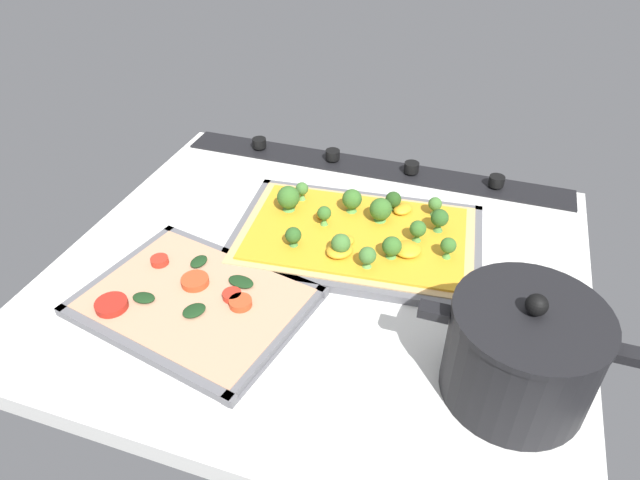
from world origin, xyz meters
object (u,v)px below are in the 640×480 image
at_px(cooking_pot, 521,353).
at_px(broccoli_pizza, 358,231).
at_px(baking_tray_front, 356,239).
at_px(veggie_pizza_back, 193,299).
at_px(baking_tray_back, 195,303).

bearing_deg(cooking_pot, broccoli_pizza, -42.00).
xyz_separation_m(baking_tray_front, cooking_pot, (-0.25, 0.22, 0.06)).
height_order(baking_tray_front, cooking_pot, cooking_pot).
distance_m(broccoli_pizza, veggie_pizza_back, 0.28).
bearing_deg(veggie_pizza_back, broccoli_pizza, -129.64).
relative_size(broccoli_pizza, veggie_pizza_back, 1.24).
distance_m(broccoli_pizza, cooking_pot, 0.34).
xyz_separation_m(baking_tray_front, broccoli_pizza, (-0.00, -0.00, 0.02)).
xyz_separation_m(baking_tray_back, cooking_pot, (-0.43, 0.01, 0.06)).
bearing_deg(baking_tray_back, baking_tray_front, -129.10).
height_order(broccoli_pizza, cooking_pot, cooking_pot).
height_order(baking_tray_front, veggie_pizza_back, veggie_pizza_back).
bearing_deg(baking_tray_front, veggie_pizza_back, 50.40).
xyz_separation_m(baking_tray_front, baking_tray_back, (0.17, 0.21, 0.00)).
distance_m(baking_tray_back, cooking_pot, 0.43).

